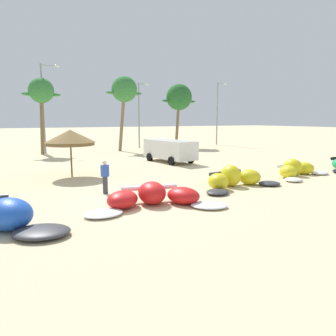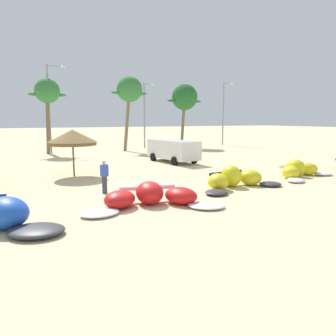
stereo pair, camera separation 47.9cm
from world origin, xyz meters
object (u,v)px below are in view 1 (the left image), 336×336
kite_right_of_center (296,170)px  lamppost_east_center (140,112)px  palm_left_of_gap (41,92)px  kite_center (234,179)px  kite_left_of_center (154,197)px  parked_van (169,149)px  palm_center_right (179,98)px  beach_umbrella_middle (70,137)px  palm_center_left (124,90)px  lamppost_west_center (45,104)px  person_near_kites (105,177)px  lamppost_east (218,110)px

kite_right_of_center → lamppost_east_center: bearing=91.7°
palm_left_of_gap → kite_center: bearing=-72.7°
kite_center → palm_left_of_gap: size_ratio=0.68×
kite_left_of_center → lamppost_east_center: lamppost_east_center is taller
parked_van → palm_center_right: 15.53m
beach_umbrella_middle → lamppost_east_center: bearing=54.9°
palm_center_right → lamppost_east_center: (-4.84, 1.37, -1.75)m
palm_center_left → lamppost_west_center: size_ratio=0.91×
kite_center → beach_umbrella_middle: size_ratio=1.71×
lamppost_west_center → parked_van: bearing=-55.3°
lamppost_west_center → lamppost_east_center: (11.35, 1.86, -0.61)m
palm_center_right → lamppost_east_center: 5.33m
beach_umbrella_middle → palm_center_right: palm_center_right is taller
palm_center_left → lamppost_east_center: bearing=42.8°
palm_left_of_gap → lamppost_east_center: bearing=10.8°
beach_umbrella_middle → palm_center_right: 23.09m
kite_right_of_center → palm_center_left: palm_center_left is taller
parked_van → lamppost_east_center: bearing=76.8°
parked_van → lamppost_east_center: lamppost_east_center is taller
kite_right_of_center → beach_umbrella_middle: beach_umbrella_middle is taller
kite_center → kite_right_of_center: 5.60m
person_near_kites → kite_center: bearing=-14.8°
kite_left_of_center → palm_center_left: (7.19, 22.54, 6.37)m
parked_van → lamppost_west_center: size_ratio=0.59×
kite_right_of_center → lamppost_east: bearing=64.4°
kite_center → beach_umbrella_middle: 10.22m
kite_left_of_center → lamppost_east: size_ratio=0.69×
kite_right_of_center → lamppost_east: lamppost_east is taller
kite_right_of_center → beach_umbrella_middle: bearing=152.7°
kite_center → lamppost_west_center: bearing=106.3°
beach_umbrella_middle → parked_van: bearing=20.7°
kite_center → lamppost_east: lamppost_east is taller
kite_right_of_center → palm_left_of_gap: (-12.35, 21.14, 5.83)m
beach_umbrella_middle → kite_center: bearing=-45.7°
kite_left_of_center → kite_right_of_center: bearing=10.3°
kite_right_of_center → lamppost_east_center: lamppost_east_center is taller
kite_left_of_center → kite_right_of_center: 11.12m
kite_right_of_center → palm_center_right: (4.13, 22.00, 5.84)m
kite_center → person_near_kites: bearing=165.2°
kite_left_of_center → beach_umbrella_middle: (-1.62, 8.49, 2.09)m
kite_left_of_center → parked_van: size_ratio=1.10×
kite_right_of_center → parked_van: parked_van is taller
kite_left_of_center → kite_right_of_center: (10.94, 1.99, 0.05)m
parked_van → palm_center_right: bearing=56.7°
palm_center_right → lamppost_west_center: lamppost_west_center is taller
lamppost_west_center → lamppost_east_center: lamppost_west_center is taller
palm_left_of_gap → lamppost_east_center: lamppost_east_center is taller
kite_left_of_center → lamppost_east: 33.34m
parked_van → beach_umbrella_middle: bearing=-159.3°
lamppost_west_center → lamppost_east_center: 11.52m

